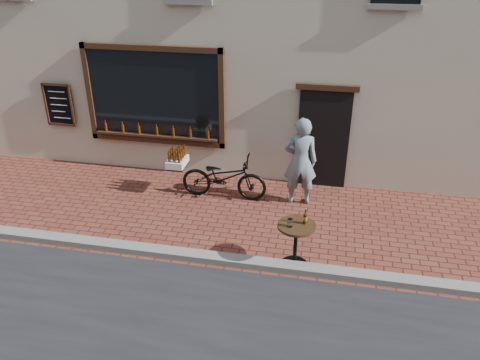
# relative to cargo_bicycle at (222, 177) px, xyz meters

# --- Properties ---
(ground) EXTENTS (90.00, 90.00, 0.00)m
(ground) POSITION_rel_cargo_bicycle_xyz_m (0.12, -2.45, -0.49)
(ground) COLOR #5F281E
(ground) RESTS_ON ground
(kerb) EXTENTS (90.00, 0.25, 0.12)m
(kerb) POSITION_rel_cargo_bicycle_xyz_m (0.12, -2.25, -0.43)
(kerb) COLOR slate
(kerb) RESTS_ON ground
(cargo_bicycle) EXTENTS (2.11, 0.65, 1.03)m
(cargo_bicycle) POSITION_rel_cargo_bicycle_xyz_m (0.00, 0.00, 0.00)
(cargo_bicycle) COLOR black
(cargo_bicycle) RESTS_ON ground
(bistro_table) EXTENTS (0.64, 0.64, 1.09)m
(bistro_table) POSITION_rel_cargo_bicycle_xyz_m (1.75, -2.10, 0.09)
(bistro_table) COLOR black
(bistro_table) RESTS_ON ground
(pedestrian) EXTENTS (0.74, 0.54, 1.87)m
(pedestrian) POSITION_rel_cargo_bicycle_xyz_m (1.62, 0.12, 0.45)
(pedestrian) COLOR slate
(pedestrian) RESTS_ON ground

